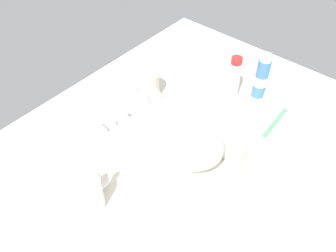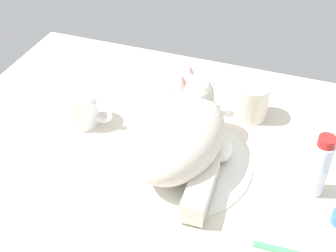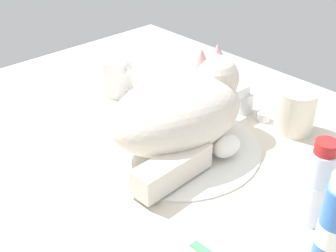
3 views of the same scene
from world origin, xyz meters
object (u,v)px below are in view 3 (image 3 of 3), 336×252
at_px(toothpaste_bottle, 318,186).
at_px(soap_bar, 204,83).
at_px(rinse_cup, 296,111).
at_px(cat, 182,110).
at_px(mouthwash_bottle, 333,226).
at_px(coffee_mug, 116,75).
at_px(faucet, 241,101).

bearing_deg(toothpaste_bottle, soap_bar, 154.59).
height_order(rinse_cup, soap_bar, rinse_cup).
distance_m(cat, mouthwash_bottle, 0.33).
distance_m(rinse_cup, mouthwash_bottle, 0.33).
bearing_deg(rinse_cup, coffee_mug, -157.09).
bearing_deg(cat, coffee_mug, 170.19).
distance_m(cat, coffee_mug, 0.26).
xyz_separation_m(faucet, soap_bar, (-0.12, 0.01, -0.01)).
bearing_deg(faucet, rinse_cup, 12.20).
bearing_deg(rinse_cup, toothpaste_bottle, -50.48).
height_order(cat, soap_bar, cat).
bearing_deg(cat, mouthwash_bottle, -9.85).
relative_size(rinse_cup, toothpaste_bottle, 0.61).
bearing_deg(toothpaste_bottle, cat, -179.54).
height_order(faucet, mouthwash_bottle, mouthwash_bottle).
bearing_deg(coffee_mug, faucet, 27.19).
bearing_deg(faucet, mouthwash_bottle, -34.94).
distance_m(faucet, soap_bar, 0.12).
bearing_deg(faucet, soap_bar, 173.34).
xyz_separation_m(coffee_mug, soap_bar, (0.13, 0.14, -0.02)).
distance_m(toothpaste_bottle, mouthwash_bottle, 0.08).
height_order(toothpaste_bottle, mouthwash_bottle, mouthwash_bottle).
height_order(faucet, soap_bar, faucet).
bearing_deg(mouthwash_bottle, coffee_mug, 170.17).
relative_size(toothpaste_bottle, mouthwash_bottle, 0.96).
height_order(faucet, coffee_mug, coffee_mug).
relative_size(faucet, mouthwash_bottle, 0.87).
relative_size(coffee_mug, toothpaste_bottle, 0.87).
relative_size(faucet, rinse_cup, 1.49).
relative_size(cat, coffee_mug, 2.47).
bearing_deg(faucet, coffee_mug, -152.81).
bearing_deg(toothpaste_bottle, mouthwash_bottle, -45.92).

